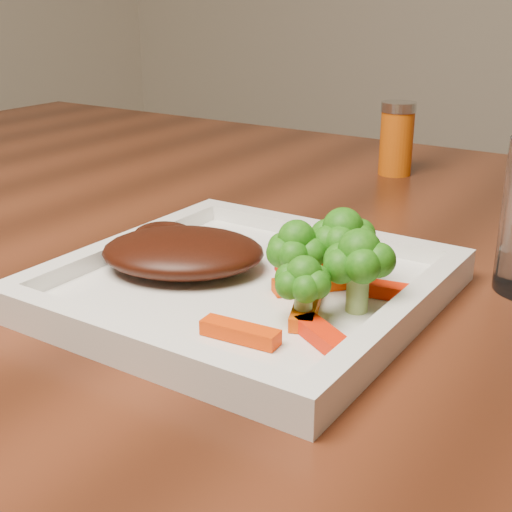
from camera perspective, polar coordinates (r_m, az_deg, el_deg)
The scene contains 14 objects.
dining_table at distance 0.93m, azimuth 0.12°, elevation -19.50°, with size 1.60×0.90×0.75m, color #4F2212, non-canonical shape.
plate at distance 0.55m, azimuth -0.87°, elevation -2.83°, with size 0.27×0.27×0.01m, color white.
steak at distance 0.57m, azimuth -5.86°, elevation 0.33°, with size 0.13×0.10×0.03m, color #391108.
broccoli_0 at distance 0.53m, azimuth 6.92°, elevation 1.11°, with size 0.06×0.06×0.07m, color #166811, non-canonical shape.
broccoli_1 at distance 0.49m, azimuth 8.22°, elevation -0.95°, with size 0.06×0.06×0.06m, color #2C7613, non-canonical shape.
broccoli_2 at distance 0.47m, azimuth 3.85°, elevation -2.10°, with size 0.04×0.04×0.06m, color #2F6110, non-canonical shape.
broccoli_3 at distance 0.52m, azimuth 3.24°, elevation 0.30°, with size 0.05×0.05×0.06m, color #2D6711, non-canonical shape.
carrot_0 at distance 0.46m, azimuth -1.28°, elevation -6.12°, with size 0.05×0.01×0.01m, color #E03803.
carrot_1 at distance 0.45m, azimuth 5.67°, elevation -6.61°, with size 0.06×0.02×0.01m, color red.
carrot_3 at distance 0.53m, azimuth 10.83°, elevation -2.77°, with size 0.05×0.01×0.01m, color #FF2504.
carrot_4 at distance 0.57m, azimuth 4.05°, elevation -0.62°, with size 0.05×0.01×0.01m, color red.
carrot_5 at distance 0.49m, azimuth 4.02°, elevation -4.18°, with size 0.06×0.02×0.01m, color #DD4A03.
carrot_6 at distance 0.53m, azimuth 4.32°, elevation -2.25°, with size 0.06×0.01×0.01m, color #F24303.
spice_shaker at distance 0.93m, azimuth 11.18°, elevation 9.20°, with size 0.04×0.04×0.09m, color #B94F0A.
Camera 1 is at (0.26, -0.49, 0.97)m, focal length 50.00 mm.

